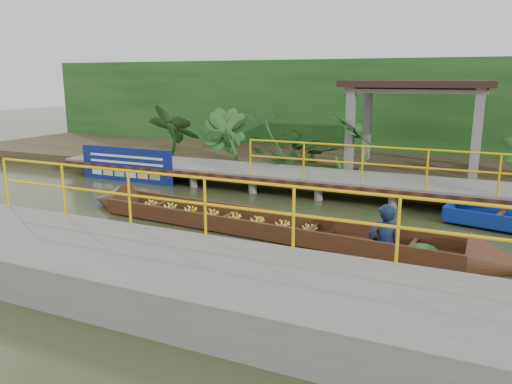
% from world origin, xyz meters
% --- Properties ---
extents(ground, '(80.00, 80.00, 0.00)m').
position_xyz_m(ground, '(0.00, 0.00, 0.00)').
color(ground, '#2D3319').
rests_on(ground, ground).
extents(land_strip, '(30.00, 8.00, 0.45)m').
position_xyz_m(land_strip, '(0.00, 7.50, 0.23)').
color(land_strip, '#2F2617').
rests_on(land_strip, ground).
extents(far_dock, '(16.00, 2.06, 1.66)m').
position_xyz_m(far_dock, '(0.02, 3.43, 0.48)').
color(far_dock, slate).
rests_on(far_dock, ground).
extents(near_dock, '(18.00, 2.40, 1.73)m').
position_xyz_m(near_dock, '(1.00, -4.20, 0.30)').
color(near_dock, slate).
rests_on(near_dock, ground).
extents(pavilion, '(4.40, 3.00, 3.00)m').
position_xyz_m(pavilion, '(3.00, 6.30, 2.82)').
color(pavilion, slate).
rests_on(pavilion, ground).
extents(foliage_backdrop, '(30.00, 0.80, 4.00)m').
position_xyz_m(foliage_backdrop, '(0.00, 10.00, 2.00)').
color(foliage_backdrop, '#164415').
rests_on(foliage_backdrop, ground).
extents(vendor_boat, '(10.25, 1.81, 2.20)m').
position_xyz_m(vendor_boat, '(1.16, -0.66, 0.24)').
color(vendor_boat, '#371B0F').
rests_on(vendor_boat, ground).
extents(blue_banner, '(3.53, 0.04, 1.10)m').
position_xyz_m(blue_banner, '(-5.38, 2.48, 0.56)').
color(blue_banner, navy).
rests_on(blue_banner, ground).
extents(tropical_plants, '(14.51, 1.51, 1.89)m').
position_xyz_m(tropical_plants, '(0.98, 5.30, 1.39)').
color(tropical_plants, '#164415').
rests_on(tropical_plants, ground).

